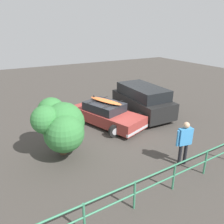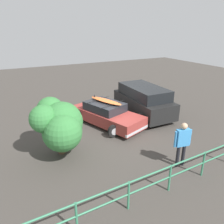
{
  "view_description": "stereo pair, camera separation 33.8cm",
  "coord_description": "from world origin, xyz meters",
  "px_view_note": "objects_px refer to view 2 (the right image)",
  "views": [
    {
      "loc": [
        5.62,
        9.71,
        5.15
      ],
      "look_at": [
        0.37,
        0.29,
        0.95
      ],
      "focal_mm": 35.0,
      "sensor_mm": 36.0,
      "label": 1
    },
    {
      "loc": [
        5.32,
        9.87,
        5.15
      ],
      "look_at": [
        0.37,
        0.29,
        0.95
      ],
      "focal_mm": 35.0,
      "sensor_mm": 36.0,
      "label": 2
    }
  ],
  "objects_px": {
    "sedan_car": "(107,114)",
    "suv_car": "(143,101)",
    "person_bystander": "(182,141)",
    "bush_near_left": "(60,125)"
  },
  "relations": [
    {
      "from": "person_bystander",
      "to": "bush_near_left",
      "type": "bearing_deg",
      "value": -36.96
    },
    {
      "from": "sedan_car",
      "to": "person_bystander",
      "type": "relative_size",
      "value": 2.52
    },
    {
      "from": "person_bystander",
      "to": "suv_car",
      "type": "bearing_deg",
      "value": -109.24
    },
    {
      "from": "person_bystander",
      "to": "bush_near_left",
      "type": "height_order",
      "value": "bush_near_left"
    },
    {
      "from": "sedan_car",
      "to": "suv_car",
      "type": "xyz_separation_m",
      "value": [
        -2.61,
        -0.2,
        0.34
      ]
    },
    {
      "from": "suv_car",
      "to": "person_bystander",
      "type": "relative_size",
      "value": 2.45
    },
    {
      "from": "sedan_car",
      "to": "bush_near_left",
      "type": "height_order",
      "value": "bush_near_left"
    },
    {
      "from": "bush_near_left",
      "to": "person_bystander",
      "type": "bearing_deg",
      "value": 143.04
    },
    {
      "from": "bush_near_left",
      "to": "suv_car",
      "type": "bearing_deg",
      "value": -159.05
    },
    {
      "from": "suv_car",
      "to": "person_bystander",
      "type": "height_order",
      "value": "person_bystander"
    }
  ]
}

